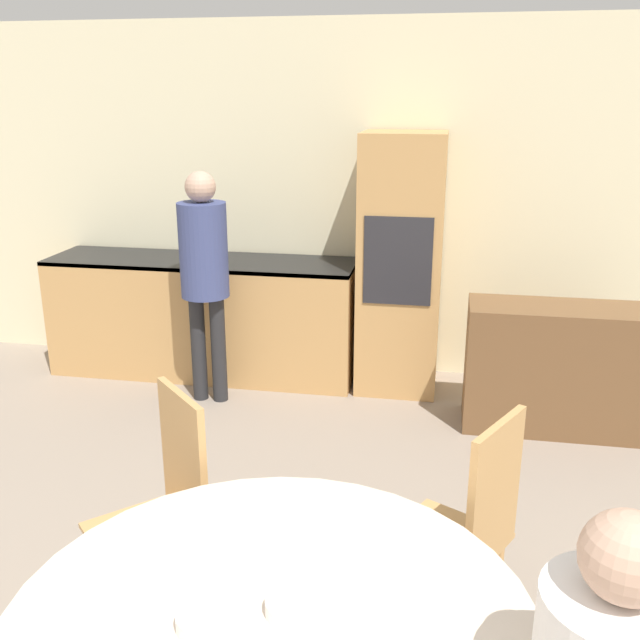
{
  "coord_description": "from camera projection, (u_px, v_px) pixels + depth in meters",
  "views": [
    {
      "loc": [
        0.63,
        -0.29,
        2.1
      ],
      "look_at": [
        0.06,
        2.81,
        1.08
      ],
      "focal_mm": 40.0,
      "sensor_mm": 36.0,
      "label": 1
    }
  ],
  "objects": [
    {
      "name": "chair_far_left",
      "position": [
        166.0,
        500.0,
        2.84
      ],
      "size": [
        0.57,
        0.57,
        0.99
      ],
      "rotation": [
        0.0,
        0.0,
        5.49
      ],
      "color": "tan",
      "rests_on": "ground_plane"
    },
    {
      "name": "sideboard",
      "position": [
        559.0,
        368.0,
        4.55
      ],
      "size": [
        1.17,
        0.45,
        0.82
      ],
      "color": "brown",
      "rests_on": "ground_plane"
    },
    {
      "name": "kitchen_counter",
      "position": [
        204.0,
        315.0,
        5.46
      ],
      "size": [
        2.32,
        0.6,
        0.9
      ],
      "color": "tan",
      "rests_on": "ground_plane"
    },
    {
      "name": "wall_back",
      "position": [
        365.0,
        203.0,
        5.32
      ],
      "size": [
        6.39,
        0.05,
        2.6
      ],
      "color": "beige",
      "rests_on": "ground_plane"
    },
    {
      "name": "bowl_centre",
      "position": [
        296.0,
        606.0,
        1.95
      ],
      "size": [
        0.17,
        0.17,
        0.04
      ],
      "color": "white",
      "rests_on": "dining_table"
    },
    {
      "name": "chair_far_right",
      "position": [
        470.0,
        524.0,
        2.68
      ],
      "size": [
        0.54,
        0.54,
        0.99
      ],
      "rotation": [
        0.0,
        0.0,
        4.22
      ],
      "color": "tan",
      "rests_on": "ground_plane"
    },
    {
      "name": "bowl_far",
      "position": [
        206.0,
        620.0,
        1.89
      ],
      "size": [
        0.16,
        0.16,
        0.05
      ],
      "color": "white",
      "rests_on": "dining_table"
    },
    {
      "name": "oven_unit",
      "position": [
        400.0,
        265.0,
        5.07
      ],
      "size": [
        0.57,
        0.59,
        1.84
      ],
      "color": "tan",
      "rests_on": "ground_plane"
    },
    {
      "name": "person_standing",
      "position": [
        204.0,
        263.0,
        4.79
      ],
      "size": [
        0.33,
        0.33,
        1.61
      ],
      "color": "#262628",
      "rests_on": "ground_plane"
    }
  ]
}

